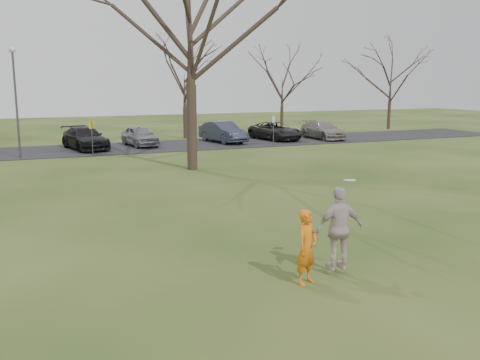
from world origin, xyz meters
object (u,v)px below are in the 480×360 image
at_px(car_7, 323,130).
at_px(catching_play, 339,228).
at_px(car_6, 275,131).
at_px(big_tree, 190,26).
at_px(car_5, 223,132).
at_px(player_defender, 307,247).
at_px(car_4, 140,136).
at_px(lamp_post, 15,89).
at_px(car_3, 85,138).

bearing_deg(car_7, catching_play, -122.50).
relative_size(car_6, catching_play, 2.32).
bearing_deg(big_tree, car_6, 46.74).
relative_size(car_5, catching_play, 2.19).
bearing_deg(player_defender, car_4, 58.45).
relative_size(car_6, lamp_post, 0.76).
height_order(car_4, big_tree, big_tree).
xyz_separation_m(car_6, big_tree, (-9.89, -10.51, 6.30)).
height_order(car_7, big_tree, big_tree).
xyz_separation_m(car_3, lamp_post, (-3.93, -2.72, 3.22)).
xyz_separation_m(car_6, lamp_post, (-17.89, -3.01, 3.27)).
height_order(car_4, car_7, car_4).
distance_m(car_3, catching_play, 25.64).
relative_size(player_defender, car_5, 0.36).
height_order(car_3, car_6, car_3).
height_order(car_3, lamp_post, lamp_post).
bearing_deg(big_tree, car_4, 92.28).
xyz_separation_m(catching_play, big_tree, (1.36, 15.27, 5.92)).
relative_size(car_6, car_7, 1.05).
xyz_separation_m(car_3, big_tree, (4.07, -10.22, 6.25)).
relative_size(player_defender, car_4, 0.41).
xyz_separation_m(car_3, car_4, (3.64, 0.36, -0.03)).
xyz_separation_m(car_6, catching_play, (-11.26, -25.78, 0.38)).
bearing_deg(car_3, player_defender, -98.26).
height_order(player_defender, car_5, player_defender).
distance_m(player_defender, car_5, 27.08).
distance_m(player_defender, car_6, 28.70).
distance_m(car_5, catching_play, 26.64).
bearing_deg(car_5, big_tree, -129.69).
distance_m(player_defender, car_3, 25.75).
relative_size(car_3, catching_play, 2.37).
relative_size(car_5, car_6, 0.95).
xyz_separation_m(car_4, big_tree, (0.42, -10.58, 6.28)).
distance_m(car_4, lamp_post, 8.80).
height_order(car_6, car_7, car_6).
bearing_deg(car_6, car_7, -22.67).
xyz_separation_m(lamp_post, big_tree, (8.00, -7.50, 3.03)).
bearing_deg(big_tree, car_3, 111.69).
xyz_separation_m(player_defender, car_4, (1.89, 26.04, -0.10)).
distance_m(car_7, lamp_post, 21.93).
relative_size(catching_play, big_tree, 0.15).
bearing_deg(car_7, car_6, 165.64).
bearing_deg(catching_play, player_defender, -168.19).
height_order(car_7, catching_play, catching_play).
bearing_deg(player_defender, car_3, 66.51).
bearing_deg(car_6, lamp_post, 179.65).
distance_m(catching_play, big_tree, 16.43).
bearing_deg(car_5, lamp_post, -179.23).
bearing_deg(big_tree, lamp_post, 136.85).
relative_size(car_3, car_7, 1.07).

